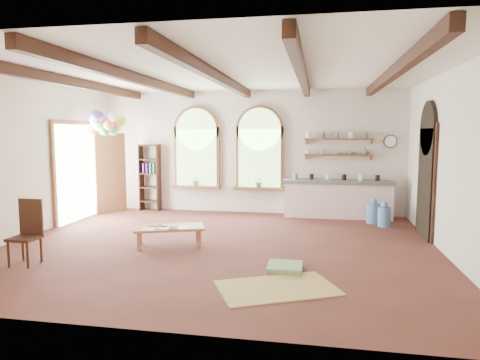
% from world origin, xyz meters
% --- Properties ---
extents(floor, '(8.00, 8.00, 0.00)m').
position_xyz_m(floor, '(0.00, 0.00, 0.00)').
color(floor, '#5C2B26').
rests_on(floor, ground).
extents(ceiling_beams, '(6.20, 6.80, 0.18)m').
position_xyz_m(ceiling_beams, '(0.00, 0.00, 3.10)').
color(ceiling_beams, black).
rests_on(ceiling_beams, ceiling).
extents(window_left, '(1.30, 0.28, 2.20)m').
position_xyz_m(window_left, '(-1.40, 3.43, 1.63)').
color(window_left, brown).
rests_on(window_left, floor).
extents(window_right, '(1.30, 0.28, 2.20)m').
position_xyz_m(window_right, '(0.30, 3.43, 1.63)').
color(window_right, brown).
rests_on(window_right, floor).
extents(left_doorway, '(0.10, 1.90, 2.50)m').
position_xyz_m(left_doorway, '(-3.95, 1.80, 1.15)').
color(left_doorway, brown).
rests_on(left_doorway, floor).
extents(right_doorway, '(0.10, 1.30, 2.40)m').
position_xyz_m(right_doorway, '(3.95, 1.50, 1.10)').
color(right_doorway, black).
rests_on(right_doorway, floor).
extents(kitchen_counter, '(2.68, 0.62, 0.94)m').
position_xyz_m(kitchen_counter, '(2.30, 3.20, 0.48)').
color(kitchen_counter, '#FCD6D8').
rests_on(kitchen_counter, floor).
extents(wall_shelf_lower, '(1.70, 0.24, 0.04)m').
position_xyz_m(wall_shelf_lower, '(2.30, 3.38, 1.55)').
color(wall_shelf_lower, brown).
rests_on(wall_shelf_lower, wall_back).
extents(wall_shelf_upper, '(1.70, 0.24, 0.04)m').
position_xyz_m(wall_shelf_upper, '(2.30, 3.38, 1.95)').
color(wall_shelf_upper, brown).
rests_on(wall_shelf_upper, wall_back).
extents(wall_clock, '(0.32, 0.04, 0.32)m').
position_xyz_m(wall_clock, '(3.55, 3.45, 1.90)').
color(wall_clock, black).
rests_on(wall_clock, wall_back).
extents(bookshelf, '(0.53, 0.32, 1.80)m').
position_xyz_m(bookshelf, '(-2.70, 3.32, 0.90)').
color(bookshelf, black).
rests_on(bookshelf, floor).
extents(coffee_table, '(1.40, 1.00, 0.36)m').
position_xyz_m(coffee_table, '(-0.92, -0.14, 0.32)').
color(coffee_table, '#AA724E').
rests_on(coffee_table, floor).
extents(side_chair, '(0.41, 0.41, 1.05)m').
position_xyz_m(side_chair, '(-2.80, -1.65, 0.30)').
color(side_chair, black).
rests_on(side_chair, floor).
extents(floor_mat, '(1.84, 1.56, 0.02)m').
position_xyz_m(floor_mat, '(1.28, -2.00, 0.01)').
color(floor_mat, tan).
rests_on(floor_mat, floor).
extents(floor_cushion, '(0.53, 0.53, 0.09)m').
position_xyz_m(floor_cushion, '(1.33, -1.20, 0.05)').
color(floor_cushion, gray).
rests_on(floor_cushion, floor).
extents(water_jug_a, '(0.31, 0.31, 0.59)m').
position_xyz_m(water_jug_a, '(3.10, 2.64, 0.26)').
color(water_jug_a, '#5580B6').
rests_on(water_jug_a, floor).
extents(water_jug_b, '(0.29, 0.29, 0.57)m').
position_xyz_m(water_jug_b, '(3.30, 2.30, 0.25)').
color(water_jug_b, '#5580B6').
rests_on(water_jug_b, floor).
extents(balloon_cluster, '(0.94, 0.97, 1.16)m').
position_xyz_m(balloon_cluster, '(-3.40, 2.30, 2.33)').
color(balloon_cluster, white).
rests_on(balloon_cluster, floor).
extents(table_book, '(0.20, 0.27, 0.02)m').
position_xyz_m(table_book, '(-1.30, -0.10, 0.38)').
color(table_book, olive).
rests_on(table_book, coffee_table).
extents(tablet, '(0.24, 0.28, 0.01)m').
position_xyz_m(tablet, '(-0.80, -0.23, 0.37)').
color(tablet, black).
rests_on(tablet, coffee_table).
extents(potted_plant_left, '(0.27, 0.23, 0.30)m').
position_xyz_m(potted_plant_left, '(-1.40, 3.32, 0.85)').
color(potted_plant_left, '#598C4C').
rests_on(potted_plant_left, window_left).
extents(potted_plant_right, '(0.27, 0.23, 0.30)m').
position_xyz_m(potted_plant_right, '(0.30, 3.32, 0.85)').
color(potted_plant_right, '#598C4C').
rests_on(potted_plant_right, window_right).
extents(shelf_cup_a, '(0.12, 0.10, 0.10)m').
position_xyz_m(shelf_cup_a, '(1.55, 3.38, 1.62)').
color(shelf_cup_a, white).
rests_on(shelf_cup_a, wall_shelf_lower).
extents(shelf_cup_b, '(0.10, 0.10, 0.09)m').
position_xyz_m(shelf_cup_b, '(1.90, 3.38, 1.62)').
color(shelf_cup_b, beige).
rests_on(shelf_cup_b, wall_shelf_lower).
extents(shelf_bowl_a, '(0.22, 0.22, 0.05)m').
position_xyz_m(shelf_bowl_a, '(2.25, 3.38, 1.60)').
color(shelf_bowl_a, beige).
rests_on(shelf_bowl_a, wall_shelf_lower).
extents(shelf_bowl_b, '(0.20, 0.20, 0.06)m').
position_xyz_m(shelf_bowl_b, '(2.60, 3.38, 1.60)').
color(shelf_bowl_b, '#8C664C').
rests_on(shelf_bowl_b, wall_shelf_lower).
extents(shelf_vase, '(0.18, 0.18, 0.19)m').
position_xyz_m(shelf_vase, '(2.95, 3.38, 1.67)').
color(shelf_vase, slate).
rests_on(shelf_vase, wall_shelf_lower).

